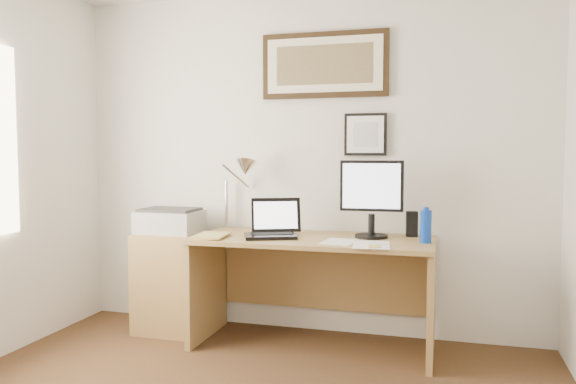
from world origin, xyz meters
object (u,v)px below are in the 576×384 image
(side_cabinet, at_px, (173,282))
(book, at_px, (197,235))
(laptop, at_px, (272,228))
(lcd_monitor, at_px, (372,195))
(water_bottle, at_px, (426,227))
(printer, at_px, (170,221))
(desk, at_px, (316,269))

(side_cabinet, xyz_separation_m, book, (0.31, -0.24, 0.40))
(laptop, height_order, lcd_monitor, lcd_monitor)
(side_cabinet, relative_size, water_bottle, 3.51)
(book, distance_m, printer, 0.44)
(book, relative_size, desk, 0.17)
(desk, height_order, laptop, laptop)
(water_bottle, distance_m, desk, 0.82)
(lcd_monitor, distance_m, printer, 1.51)
(desk, bearing_deg, water_bottle, -8.29)
(desk, bearing_deg, printer, 179.92)
(book, height_order, lcd_monitor, lcd_monitor)
(water_bottle, bearing_deg, laptop, -178.98)
(water_bottle, bearing_deg, side_cabinet, 177.72)
(book, bearing_deg, desk, 19.56)
(side_cabinet, height_order, printer, printer)
(printer, bearing_deg, book, -38.30)
(book, distance_m, laptop, 0.51)
(laptop, bearing_deg, printer, 171.36)
(side_cabinet, bearing_deg, laptop, -6.46)
(book, bearing_deg, printer, 141.70)
(desk, bearing_deg, laptop, -155.43)
(desk, distance_m, lcd_monitor, 0.65)
(laptop, bearing_deg, desk, 24.57)
(book, relative_size, lcd_monitor, 0.54)
(lcd_monitor, height_order, printer, lcd_monitor)
(book, xyz_separation_m, desk, (0.76, 0.27, -0.25))
(side_cabinet, relative_size, book, 2.61)
(side_cabinet, distance_m, desk, 1.08)
(water_bottle, height_order, desk, water_bottle)
(side_cabinet, bearing_deg, water_bottle, -2.28)
(desk, distance_m, laptop, 0.42)
(side_cabinet, relative_size, printer, 1.66)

